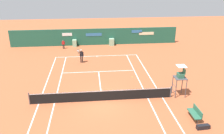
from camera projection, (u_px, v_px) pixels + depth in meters
name	position (u px, v px, depth m)	size (l,w,h in m)	color
ground_plane	(102.00, 97.00, 20.42)	(80.00, 80.00, 0.01)	#B25633
tennis_net	(102.00, 95.00, 19.70)	(12.10, 0.10, 1.07)	#4C4C51
sponsor_back_wall	(95.00, 37.00, 35.12)	(25.00, 1.02, 2.49)	#1E5642
umpire_chair	(180.00, 76.00, 20.07)	(1.00, 1.00, 2.84)	#47474C
player_bench	(195.00, 113.00, 17.24)	(0.54, 1.48, 0.88)	#38383D
equipment_bag	(204.00, 127.00, 16.23)	(1.04, 0.36, 0.32)	black
player_on_baseline	(81.00, 55.00, 28.07)	(0.76, 0.68, 1.86)	black
ball_kid_centre_post	(63.00, 44.00, 33.47)	(0.43, 0.19, 1.29)	black
tennis_ball_near_service_line	(95.00, 73.00, 25.31)	(0.07, 0.07, 0.07)	#CCE033
tennis_ball_mid_court	(132.00, 77.00, 24.40)	(0.07, 0.07, 0.07)	#CCE033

